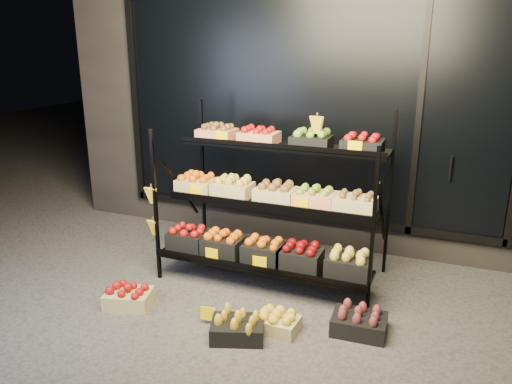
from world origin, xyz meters
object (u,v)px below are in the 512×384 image
at_px(display_rack, 271,202).
at_px(floor_crate_midright, 277,321).
at_px(floor_crate_midleft, 238,327).
at_px(floor_crate_left, 129,296).

xyz_separation_m(display_rack, floor_crate_midright, (0.39, -0.87, -0.70)).
bearing_deg(floor_crate_midright, display_rack, 117.58).
xyz_separation_m(display_rack, floor_crate_midleft, (0.13, -1.08, -0.69)).
bearing_deg(display_rack, floor_crate_left, -134.67).
xyz_separation_m(floor_crate_left, floor_crate_midleft, (1.10, -0.10, 0.00)).
distance_m(display_rack, floor_crate_midright, 1.18).
bearing_deg(floor_crate_midleft, display_rack, 77.52).
relative_size(display_rack, floor_crate_midleft, 4.42).
distance_m(floor_crate_left, floor_crate_midleft, 1.11).
distance_m(display_rack, floor_crate_left, 1.55).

